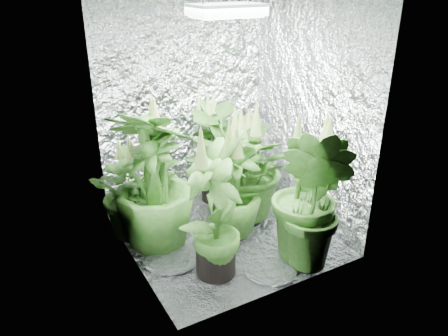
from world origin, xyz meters
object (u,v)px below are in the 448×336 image
grow_lamp (227,10)px  plant_e (246,168)px  plant_b (214,152)px  plant_c (244,164)px  plant_d (154,181)px  plant_f (215,208)px  plant_a (136,191)px  plant_h (234,191)px  plant_g (311,198)px  circulation_fan (251,180)px

grow_lamp → plant_e: size_ratio=0.46×
plant_b → plant_c: bearing=-53.2°
plant_d → plant_e: plant_d is taller
plant_e → plant_f: plant_f is taller
plant_a → plant_f: plant_f is taller
plant_b → plant_h: plant_b is taller
plant_c → plant_g: (-0.06, -1.02, 0.13)m
grow_lamp → plant_b: size_ratio=0.46×
plant_a → plant_b: size_ratio=0.83×
plant_e → plant_g: size_ratio=0.90×
grow_lamp → circulation_fan: grow_lamp is taller
plant_f → plant_g: plant_g is taller
plant_b → plant_d: plant_d is taller
plant_c → plant_e: bearing=-119.8°
plant_b → plant_d: size_ratio=0.86×
plant_d → plant_g: bearing=-40.5°
plant_c → plant_d: (-0.97, -0.24, 0.15)m
plant_a → plant_c: bearing=0.4°
plant_e → plant_b: bearing=96.2°
plant_g → circulation_fan: 1.25m
grow_lamp → plant_g: bearing=-60.4°
plant_f → plant_h: (0.38, 0.40, -0.14)m
plant_e → plant_h: (-0.21, -0.16, -0.10)m
plant_c → plant_d: plant_d is taller
plant_h → plant_e: bearing=37.1°
plant_c → circulation_fan: size_ratio=2.46×
plant_a → plant_b: 0.91m
plant_d → plant_h: bearing=-13.9°
plant_g → plant_e: bearing=95.4°
plant_c → plant_g: size_ratio=0.79×
plant_d → grow_lamp: bearing=-15.2°
plant_f → plant_d: bearing=113.6°
plant_d → plant_f: 0.60m
plant_b → plant_g: size_ratio=0.89×
plant_b → plant_e: bearing=-83.8°
grow_lamp → plant_e: (0.28, 0.16, -1.31)m
plant_h → grow_lamp: bearing=177.1°
plant_a → plant_h: plant_h is taller
plant_e → grow_lamp: bearing=-150.8°
grow_lamp → plant_c: bearing=43.3°
plant_a → circulation_fan: bearing=7.2°
plant_e → circulation_fan: 0.60m
plant_c → plant_h: (-0.35, -0.39, -0.02)m
plant_b → plant_h: 0.67m
plant_a → plant_d: plant_d is taller
plant_a → plant_c: plant_c is taller
grow_lamp → plant_d: (-0.56, 0.15, -1.24)m
plant_b → plant_g: plant_g is taller
plant_f → plant_e: bearing=43.2°
plant_h → plant_c: bearing=48.8°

